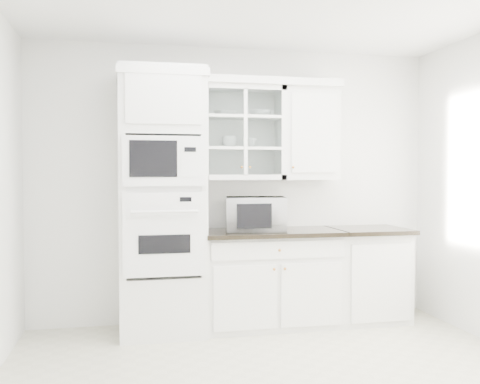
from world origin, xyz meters
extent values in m
cube|color=white|center=(0.00, 1.74, 1.35)|extent=(4.00, 0.02, 2.70)
cube|color=white|center=(-0.75, 1.43, 1.20)|extent=(0.76, 0.65, 2.40)
cube|color=white|center=(-0.75, 1.09, 0.94)|extent=(0.70, 0.03, 0.72)
cube|color=black|center=(-0.75, 1.07, 0.86)|extent=(0.44, 0.01, 0.16)
cube|color=white|center=(-0.75, 1.09, 1.56)|extent=(0.70, 0.03, 0.43)
cube|color=black|center=(-0.84, 1.07, 1.58)|extent=(0.40, 0.01, 0.31)
cube|color=white|center=(0.28, 1.45, 0.44)|extent=(1.30, 0.60, 0.88)
cube|color=black|center=(0.28, 1.42, 0.90)|extent=(1.32, 0.67, 0.04)
cube|color=white|center=(1.28, 1.45, 0.44)|extent=(0.70, 0.60, 0.88)
cube|color=black|center=(1.28, 1.42, 0.90)|extent=(0.72, 0.67, 0.04)
cube|color=white|center=(0.03, 1.58, 1.85)|extent=(0.80, 0.33, 0.90)
cube|color=white|center=(0.03, 1.58, 1.70)|extent=(0.74, 0.29, 0.02)
cube|color=white|center=(0.03, 1.58, 2.00)|extent=(0.74, 0.29, 0.02)
cube|color=white|center=(0.71, 1.58, 1.85)|extent=(0.55, 0.33, 0.90)
cube|color=white|center=(-0.07, 1.56, 2.33)|extent=(2.14, 0.38, 0.07)
imported|color=white|center=(0.13, 1.42, 1.08)|extent=(0.62, 0.54, 0.32)
imported|color=white|center=(-0.14, 1.58, 2.04)|extent=(0.25, 0.25, 0.05)
imported|color=white|center=(0.22, 1.60, 2.04)|extent=(0.25, 0.25, 0.07)
imported|color=white|center=(-0.09, 1.59, 1.77)|extent=(0.16, 0.16, 0.11)
imported|color=white|center=(0.12, 1.58, 1.76)|extent=(0.11, 0.11, 0.09)
camera|label=1|loc=(-1.05, -3.48, 1.46)|focal=40.00mm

